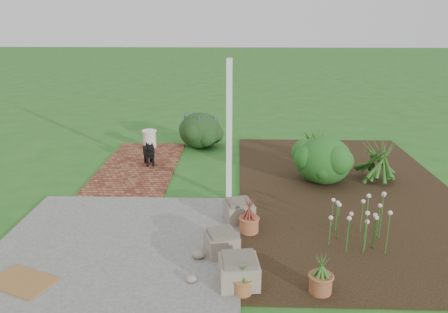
{
  "coord_description": "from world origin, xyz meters",
  "views": [
    {
      "loc": [
        0.45,
        -7.21,
        3.16
      ],
      "look_at": [
        0.2,
        0.4,
        0.7
      ],
      "focal_mm": 35.0,
      "sensor_mm": 36.0,
      "label": 1
    }
  ],
  "objects_px": {
    "black_dog": "(149,152)",
    "evergreen_shrub": "(324,159)",
    "stone_trough_near": "(239,272)",
    "cream_ceramic_urn": "(150,139)"
  },
  "relations": [
    {
      "from": "cream_ceramic_urn",
      "to": "evergreen_shrub",
      "type": "xyz_separation_m",
      "value": [
        3.87,
        -2.19,
        0.24
      ]
    },
    {
      "from": "stone_trough_near",
      "to": "black_dog",
      "type": "distance_m",
      "value": 4.8
    },
    {
      "from": "stone_trough_near",
      "to": "evergreen_shrub",
      "type": "xyz_separation_m",
      "value": [
        1.65,
        3.55,
        0.3
      ]
    },
    {
      "from": "black_dog",
      "to": "evergreen_shrub",
      "type": "relative_size",
      "value": 0.53
    },
    {
      "from": "black_dog",
      "to": "cream_ceramic_urn",
      "type": "height_order",
      "value": "black_dog"
    },
    {
      "from": "black_dog",
      "to": "evergreen_shrub",
      "type": "distance_m",
      "value": 3.71
    },
    {
      "from": "black_dog",
      "to": "cream_ceramic_urn",
      "type": "relative_size",
      "value": 1.37
    },
    {
      "from": "stone_trough_near",
      "to": "cream_ceramic_urn",
      "type": "height_order",
      "value": "cream_ceramic_urn"
    },
    {
      "from": "black_dog",
      "to": "cream_ceramic_urn",
      "type": "bearing_deg",
      "value": 79.24
    },
    {
      "from": "cream_ceramic_urn",
      "to": "evergreen_shrub",
      "type": "bearing_deg",
      "value": -29.5
    }
  ]
}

